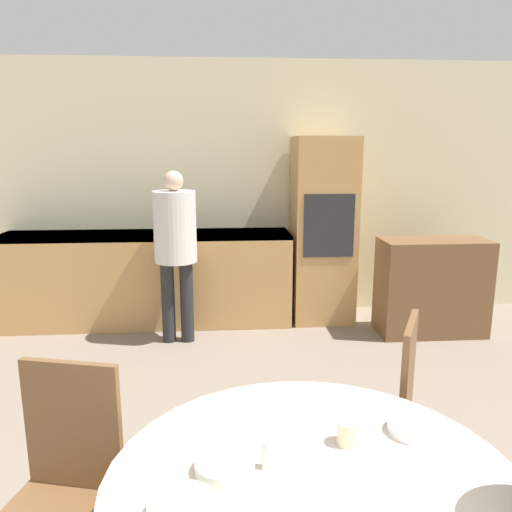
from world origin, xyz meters
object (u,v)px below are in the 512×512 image
Objects in this scene: chair_far_left at (64,482)px; person_standing at (175,239)px; bowl_far at (225,466)px; sideboard at (432,287)px; bowl_near at (413,427)px; cup at (348,433)px; bowl_centre at (182,510)px; oven_unit at (322,230)px; chair_far_right at (386,405)px.

person_standing is (0.19, 2.71, 0.40)m from chair_far_left.
sideboard is at bearing 56.69° from bowl_far.
cup is at bearing -168.28° from bowl_near.
bowl_near is (-1.31, -2.83, 0.31)m from sideboard.
bowl_centre is 0.23m from bowl_far.
bowl_near is at bearing 10.00° from chair_far_left.
chair_far_left reaches higher than bowl_near.
bowl_centre reaches higher than bowl_far.
bowl_centre is (-0.54, -0.32, -0.01)m from cup.
bowl_near is at bearing 14.58° from bowl_far.
bowl_far is at bearing -10.16° from chair_far_left.
sideboard is (0.95, -0.50, -0.47)m from oven_unit.
person_standing is at bearing -126.03° from chair_far_right.
bowl_far is (0.12, 0.19, -0.01)m from bowl_centre.
bowl_near is at bearing 16.70° from chair_far_right.
chair_far_left reaches higher than bowl_centre.
bowl_centre is at bearing -123.19° from sideboard.
bowl_near is (1.06, -2.80, -0.18)m from person_standing.
oven_unit reaches higher than chair_far_right.
bowl_far is (-1.02, -3.50, -0.16)m from oven_unit.
oven_unit is 3.44m from cup.
chair_far_right is at bearing -62.75° from person_standing.
oven_unit is 1.17m from sideboard.
bowl_far is (-1.98, -3.01, 0.31)m from sideboard.
sideboard is 5.20× the size of bowl_centre.
oven_unit is 3.35m from bowl_near.
oven_unit is 3.64m from chair_far_left.
oven_unit is at bearing 72.86° from bowl_centre.
chair_far_left is at bearing -94.00° from person_standing.
chair_far_left is 0.69m from bowl_centre.
chair_far_right is at bearing 60.01° from cup.
oven_unit is 1.89× the size of chair_far_right.
chair_far_left is at bearing 175.90° from bowl_near.
oven_unit is at bearing 83.90° from bowl_near.
oven_unit is at bearing 73.71° from bowl_far.
bowl_near is 0.69m from bowl_far.
chair_far_left is 0.68m from bowl_far.
bowl_far is (0.58, -0.26, 0.22)m from chair_far_left.
chair_far_left is 1.42m from chair_far_right.
sideboard reaches higher than bowl_near.
chair_far_right is (-1.21, -2.29, 0.09)m from sideboard.
bowl_centre is at bearing -107.14° from oven_unit.
sideboard reaches higher than bowl_far.
person_standing reaches higher than bowl_centre.
sideboard is at bearing 56.81° from bowl_centre.
chair_far_right is 0.59m from bowl_near.
cup is (0.82, -2.85, -0.16)m from person_standing.
person_standing is at bearing -159.37° from oven_unit.
sideboard is 5.59× the size of bowl_near.
oven_unit is 22.26× the size of cup.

